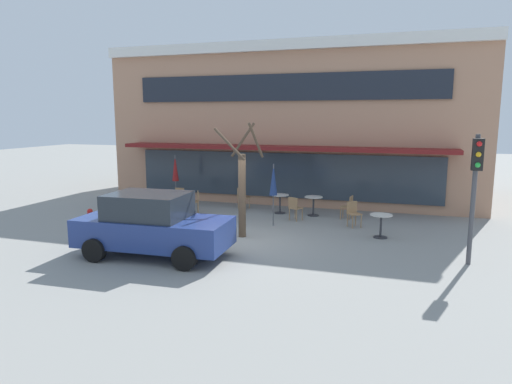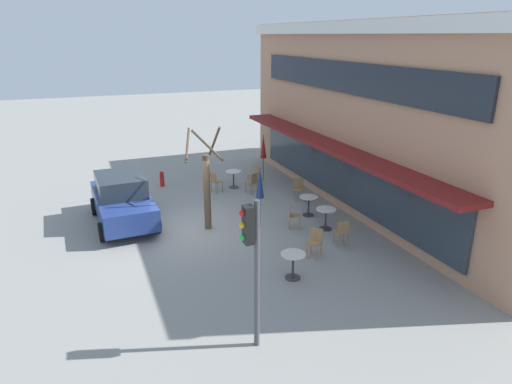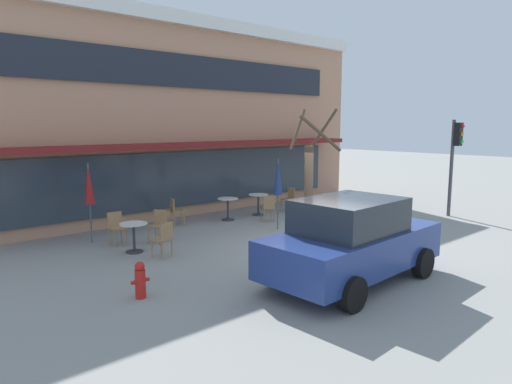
% 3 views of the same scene
% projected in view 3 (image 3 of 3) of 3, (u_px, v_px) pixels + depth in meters
% --- Properties ---
extents(ground_plane, '(80.00, 80.00, 0.00)m').
position_uv_depth(ground_plane, '(322.00, 249.00, 11.99)').
color(ground_plane, gray).
extents(building_facade, '(16.47, 9.10, 6.99)m').
position_uv_depth(building_facade, '(139.00, 118.00, 18.88)').
color(building_facade, tan).
rests_on(building_facade, ground).
extents(cafe_table_near_wall, '(0.70, 0.70, 0.76)m').
position_uv_depth(cafe_table_near_wall, '(258.00, 201.00, 16.34)').
color(cafe_table_near_wall, '#333338').
rests_on(cafe_table_near_wall, ground).
extents(cafe_table_streetside, '(0.70, 0.70, 0.76)m').
position_uv_depth(cafe_table_streetside, '(228.00, 205.00, 15.48)').
color(cafe_table_streetside, '#333338').
rests_on(cafe_table_streetside, ground).
extents(cafe_table_by_tree, '(0.70, 0.70, 0.76)m').
position_uv_depth(cafe_table_by_tree, '(134.00, 233.00, 11.58)').
color(cafe_table_by_tree, '#333338').
rests_on(cafe_table_by_tree, ground).
extents(cafe_table_mid_patio, '(0.70, 0.70, 0.76)m').
position_uv_depth(cafe_table_mid_patio, '(363.00, 202.00, 16.18)').
color(cafe_table_mid_patio, '#333338').
rests_on(cafe_table_mid_patio, ground).
extents(patio_umbrella_green_folded, '(0.28, 0.28, 2.20)m').
position_uv_depth(patio_umbrella_green_folded, '(89.00, 184.00, 12.32)').
color(patio_umbrella_green_folded, '#4C4C51').
rests_on(patio_umbrella_green_folded, ground).
extents(patio_umbrella_cream_folded, '(0.28, 0.28, 2.20)m').
position_uv_depth(patio_umbrella_cream_folded, '(278.00, 177.00, 13.96)').
color(patio_umbrella_cream_folded, '#4C4C51').
rests_on(patio_umbrella_cream_folded, ground).
extents(cafe_chair_0, '(0.51, 0.51, 0.89)m').
position_uv_depth(cafe_chair_0, '(164.00, 237.00, 11.09)').
color(cafe_chair_0, '#9E754C').
rests_on(cafe_chair_0, ground).
extents(cafe_chair_1, '(0.53, 0.53, 0.89)m').
position_uv_depth(cafe_chair_1, '(268.00, 206.00, 15.23)').
color(cafe_chair_1, '#9E754C').
rests_on(cafe_chair_1, ground).
extents(cafe_chair_2, '(0.45, 0.45, 0.89)m').
position_uv_depth(cafe_chair_2, '(289.00, 197.00, 17.09)').
color(cafe_chair_2, '#9E754C').
rests_on(cafe_chair_2, ground).
extents(cafe_chair_3, '(0.40, 0.40, 0.89)m').
position_uv_depth(cafe_chair_3, '(116.00, 226.00, 12.32)').
color(cafe_chair_3, '#9E754C').
rests_on(cafe_chair_3, ground).
extents(cafe_chair_4, '(0.49, 0.49, 0.89)m').
position_uv_depth(cafe_chair_4, '(175.00, 209.00, 14.67)').
color(cafe_chair_4, '#9E754C').
rests_on(cafe_chair_4, ground).
extents(cafe_chair_5, '(0.54, 0.54, 0.89)m').
position_uv_depth(cafe_chair_5, '(159.00, 223.00, 12.61)').
color(cafe_chair_5, '#9E754C').
rests_on(cafe_chair_5, ground).
extents(cafe_chair_6, '(0.56, 0.56, 0.89)m').
position_uv_depth(cafe_chair_6, '(318.00, 200.00, 16.45)').
color(cafe_chair_6, '#9E754C').
rests_on(cafe_chair_6, ground).
extents(parked_sedan, '(4.28, 2.16, 1.76)m').
position_uv_depth(parked_sedan, '(352.00, 241.00, 9.34)').
color(parked_sedan, navy).
rests_on(parked_sedan, ground).
extents(street_tree, '(1.38, 1.29, 3.65)m').
position_uv_depth(street_tree, '(309.00, 186.00, 12.31)').
color(street_tree, brown).
rests_on(street_tree, ground).
extents(traffic_light_pole, '(0.26, 0.44, 3.40)m').
position_uv_depth(traffic_light_pole, '(455.00, 152.00, 15.88)').
color(traffic_light_pole, '#47474C').
rests_on(traffic_light_pole, ground).
extents(fire_hydrant, '(0.36, 0.20, 0.71)m').
position_uv_depth(fire_hydrant, '(140.00, 280.00, 8.54)').
color(fire_hydrant, red).
rests_on(fire_hydrant, ground).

